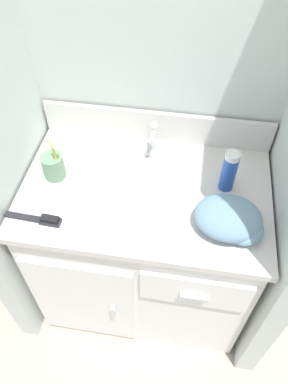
% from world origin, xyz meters
% --- Properties ---
extents(ground_plane, '(6.00, 6.00, 0.00)m').
position_xyz_m(ground_plane, '(0.00, 0.00, 0.00)').
color(ground_plane, '#ADA393').
extents(wall_back, '(1.09, 0.08, 2.20)m').
position_xyz_m(wall_back, '(0.00, 0.34, 1.10)').
color(wall_back, silver).
rests_on(wall_back, ground_plane).
extents(vanity, '(0.91, 0.59, 0.78)m').
position_xyz_m(vanity, '(-0.00, -0.00, 0.41)').
color(vanity, white).
rests_on(vanity, ground_plane).
extents(backsplash, '(0.91, 0.02, 0.13)m').
position_xyz_m(backsplash, '(0.00, 0.28, 0.85)').
color(backsplash, silver).
rests_on(backsplash, vanity).
extents(sink_faucet, '(0.09, 0.09, 0.14)m').
position_xyz_m(sink_faucet, '(0.00, 0.20, 0.83)').
color(sink_faucet, silver).
rests_on(sink_faucet, vanity).
extents(toothbrush_cup, '(0.08, 0.08, 0.19)m').
position_xyz_m(toothbrush_cup, '(-0.34, 0.02, 0.83)').
color(toothbrush_cup, gray).
rests_on(toothbrush_cup, vanity).
extents(shaving_cream_can, '(0.05, 0.05, 0.17)m').
position_xyz_m(shaving_cream_can, '(0.29, 0.06, 0.87)').
color(shaving_cream_can, '#234CB2').
rests_on(shaving_cream_can, vanity).
extents(hairbrush, '(0.20, 0.04, 0.03)m').
position_xyz_m(hairbrush, '(-0.33, -0.20, 0.79)').
color(hairbrush, '#232328').
rests_on(hairbrush, vanity).
extents(hand_towel, '(0.23, 0.19, 0.09)m').
position_xyz_m(hand_towel, '(0.30, -0.12, 0.83)').
color(hand_towel, '#6B8EA8').
rests_on(hand_towel, vanity).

